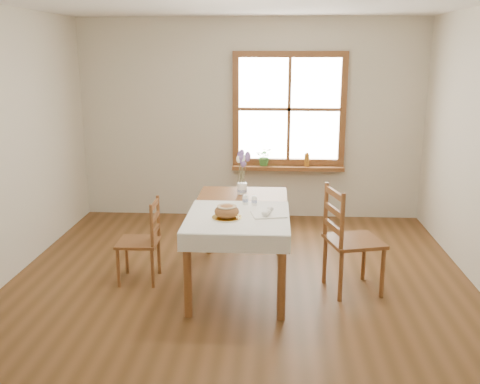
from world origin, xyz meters
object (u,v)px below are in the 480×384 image
(bread_plate, at_px, (227,218))
(chair_right, at_px, (354,239))
(dining_table, at_px, (240,216))
(flower_vase, at_px, (242,189))
(chair_left, at_px, (138,241))

(bread_plate, bearing_deg, chair_right, 12.33)
(dining_table, bearing_deg, chair_right, -6.81)
(chair_right, distance_m, flower_vase, 1.26)
(dining_table, relative_size, chair_right, 1.60)
(dining_table, xyz_separation_m, chair_right, (1.06, -0.13, -0.16))
(chair_left, xyz_separation_m, bread_plate, (0.89, -0.34, 0.36))
(dining_table, distance_m, bread_plate, 0.40)
(chair_right, distance_m, bread_plate, 1.21)
(chair_right, bearing_deg, flower_vase, 45.42)
(dining_table, height_order, chair_left, chair_left)
(chair_right, bearing_deg, chair_left, 72.26)
(chair_left, xyz_separation_m, chair_right, (2.04, -0.09, 0.09))
(bread_plate, bearing_deg, chair_left, 158.92)
(bread_plate, xyz_separation_m, flower_vase, (0.08, 0.85, 0.04))
(chair_left, distance_m, bread_plate, 1.02)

